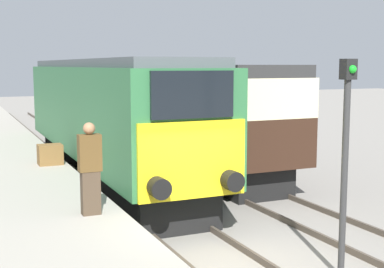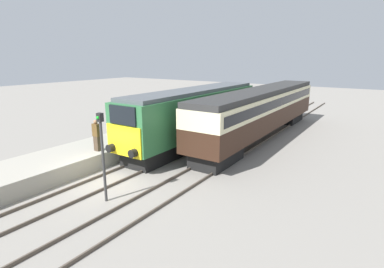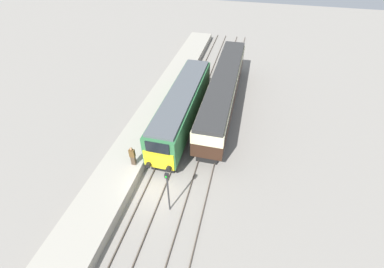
{
  "view_description": "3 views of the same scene",
  "coord_description": "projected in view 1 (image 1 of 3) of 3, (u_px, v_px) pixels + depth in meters",
  "views": [
    {
      "loc": [
        -4.6,
        -8.8,
        3.85
      ],
      "look_at": [
        0.0,
        1.5,
        2.39
      ],
      "focal_mm": 50.0,
      "sensor_mm": 36.0,
      "label": 1
    },
    {
      "loc": [
        11.59,
        -9.35,
        6.18
      ],
      "look_at": [
        1.7,
        5.5,
        1.6
      ],
      "focal_mm": 28.0,
      "sensor_mm": 36.0,
      "label": 2
    },
    {
      "loc": [
        5.85,
        -11.44,
        16.52
      ],
      "look_at": [
        1.7,
        5.5,
        1.6
      ],
      "focal_mm": 24.0,
      "sensor_mm": 36.0,
      "label": 3
    }
  ],
  "objects": [
    {
      "name": "ground_plane",
      "position": [
        224.0,
        266.0,
        10.32
      ],
      "size": [
        120.0,
        120.0,
        0.0
      ],
      "primitive_type": "plane",
      "color": "gray"
    },
    {
      "name": "platform_left",
      "position": [
        5.0,
        178.0,
        16.17
      ],
      "size": [
        3.5,
        50.0,
        0.9
      ],
      "color": "#9E998C",
      "rests_on": "ground_plane"
    },
    {
      "name": "rails_near_track",
      "position": [
        141.0,
        202.0,
        14.84
      ],
      "size": [
        1.51,
        60.0,
        0.14
      ],
      "color": "#4C4238",
      "rests_on": "ground_plane"
    },
    {
      "name": "rails_far_track",
      "position": [
        247.0,
        190.0,
        16.21
      ],
      "size": [
        1.5,
        60.0,
        0.14
      ],
      "color": "#4C4238",
      "rests_on": "ground_plane"
    },
    {
      "name": "locomotive",
      "position": [
        106.0,
        114.0,
        17.75
      ],
      "size": [
        2.7,
        14.56,
        4.03
      ],
      "color": "black",
      "rests_on": "ground_plane"
    },
    {
      "name": "passenger_carriage",
      "position": [
        156.0,
        100.0,
        23.07
      ],
      "size": [
        2.75,
        18.94,
        3.86
      ],
      "color": "black",
      "rests_on": "ground_plane"
    },
    {
      "name": "person_on_platform",
      "position": [
        90.0,
        169.0,
        10.51
      ],
      "size": [
        0.44,
        0.26,
        1.84
      ],
      "color": "#473828",
      "rests_on": "platform_left"
    },
    {
      "name": "signal_post",
      "position": [
        345.0,
        150.0,
        9.47
      ],
      "size": [
        0.24,
        0.28,
        3.96
      ],
      "color": "#333333",
      "rests_on": "ground_plane"
    },
    {
      "name": "luggage_crate",
      "position": [
        50.0,
        154.0,
        15.92
      ],
      "size": [
        0.7,
        0.56,
        0.6
      ],
      "color": "brown",
      "rests_on": "platform_left"
    }
  ]
}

